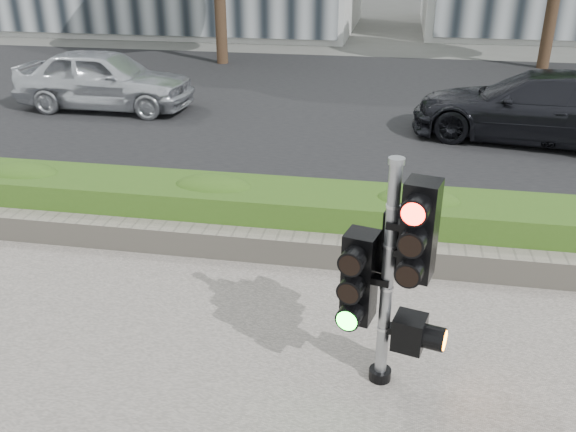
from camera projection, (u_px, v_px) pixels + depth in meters
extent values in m
plane|color=#51514C|center=(260.00, 355.00, 5.96)|extent=(120.00, 120.00, 0.00)
cube|color=black|center=(350.00, 104.00, 14.90)|extent=(60.00, 13.00, 0.02)
cube|color=gray|center=(308.00, 217.00, 8.76)|extent=(60.00, 0.25, 0.12)
cube|color=gray|center=(293.00, 248.00, 7.58)|extent=(12.00, 0.32, 0.34)
cube|color=#5B892A|center=(301.00, 214.00, 8.09)|extent=(12.00, 1.00, 0.68)
cylinder|color=black|center=(552.00, 8.00, 18.18)|extent=(0.36, 0.36, 3.58)
cylinder|color=black|center=(380.00, 374.00, 5.58)|extent=(0.20, 0.20, 0.10)
cylinder|color=gray|center=(387.00, 280.00, 5.17)|extent=(0.11, 0.11, 2.09)
cylinder|color=gray|center=(397.00, 161.00, 4.72)|extent=(0.13, 0.13, 0.05)
cube|color=#FF1107|center=(419.00, 230.00, 4.83)|extent=(0.32, 0.32, 0.84)
cube|color=#14E51E|center=(360.00, 277.00, 5.23)|extent=(0.32, 0.32, 0.84)
cube|color=black|center=(400.00, 240.00, 5.23)|extent=(0.32, 0.32, 0.57)
cube|color=orange|center=(409.00, 332.00, 5.31)|extent=(0.32, 0.32, 0.31)
imported|color=silver|center=(105.00, 79.00, 14.13)|extent=(4.13, 1.71, 1.40)
imported|color=black|center=(536.00, 107.00, 11.92)|extent=(4.97, 2.73, 1.36)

